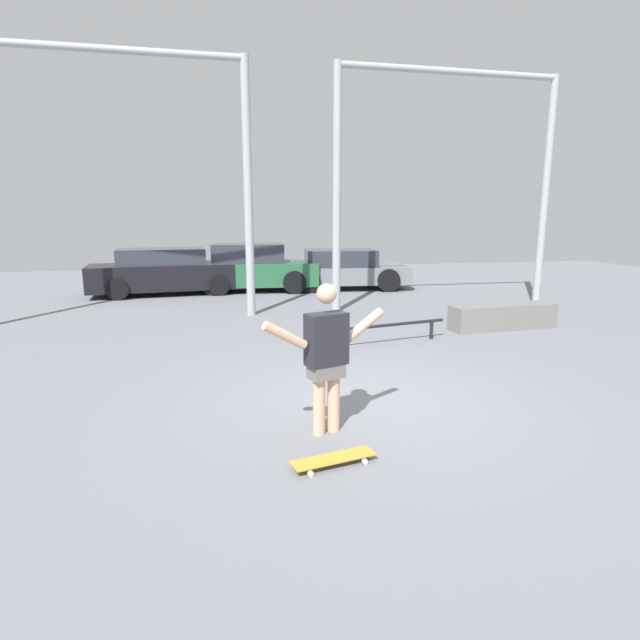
{
  "coord_description": "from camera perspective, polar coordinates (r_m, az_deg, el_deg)",
  "views": [
    {
      "loc": [
        -1.86,
        -5.8,
        2.29
      ],
      "look_at": [
        -0.3,
        1.63,
        0.73
      ],
      "focal_mm": 28.0,
      "sensor_mm": 36.0,
      "label": 1
    }
  ],
  "objects": [
    {
      "name": "skateboarder",
      "position": [
        5.27,
        0.74,
        -3.77
      ],
      "size": [
        1.42,
        0.58,
        1.63
      ],
      "rotation": [
        0.0,
        0.0,
        0.34
      ],
      "color": "#DBAD89",
      "rests_on": "ground_plane"
    },
    {
      "name": "parked_car_black",
      "position": [
        15.98,
        -17.09,
        5.27
      ],
      "size": [
        4.72,
        2.2,
        1.38
      ],
      "rotation": [
        0.0,
        0.0,
        0.1
      ],
      "color": "black",
      "rests_on": "ground_plane"
    },
    {
      "name": "parked_car_grey",
      "position": [
        16.43,
        2.71,
        5.77
      ],
      "size": [
        4.22,
        2.21,
        1.28
      ],
      "rotation": [
        0.0,
        0.0,
        -0.1
      ],
      "color": "slate",
      "rests_on": "ground_plane"
    },
    {
      "name": "skateboard",
      "position": [
        4.87,
        1.54,
        -15.57
      ],
      "size": [
        0.85,
        0.38,
        0.08
      ],
      "rotation": [
        0.0,
        0.0,
        0.22
      ],
      "color": "gold",
      "rests_on": "ground_plane"
    },
    {
      "name": "parked_car_green",
      "position": [
        16.09,
        -7.7,
        5.88
      ],
      "size": [
        4.14,
        2.14,
        1.49
      ],
      "rotation": [
        0.0,
        0.0,
        -0.1
      ],
      "color": "#28603D",
      "rests_on": "ground_plane"
    },
    {
      "name": "grind_rail",
      "position": [
        9.19,
        7.02,
        -0.94
      ],
      "size": [
        2.68,
        0.62,
        0.39
      ],
      "rotation": [
        0.0,
        0.0,
        0.21
      ],
      "color": "black",
      "rests_on": "ground_plane"
    },
    {
      "name": "grind_box",
      "position": [
        11.13,
        20.16,
        0.35
      ],
      "size": [
        2.34,
        0.69,
        0.52
      ],
      "primitive_type": "cube",
      "rotation": [
        0.0,
        0.0,
        0.07
      ],
      "color": "slate",
      "rests_on": "ground_plane"
    },
    {
      "name": "ground_plane",
      "position": [
        6.5,
        5.62,
        -9.07
      ],
      "size": [
        36.0,
        36.0,
        0.0
      ],
      "primitive_type": "plane",
      "color": "slate"
    },
    {
      "name": "canopy_support_right",
      "position": [
        13.25,
        14.31,
        16.75
      ],
      "size": [
        5.79,
        0.2,
        5.79
      ],
      "color": "#A5A8AD",
      "rests_on": "ground_plane"
    },
    {
      "name": "canopy_support_left",
      "position": [
        12.12,
        -22.23,
        16.79
      ],
      "size": [
        5.79,
        0.2,
        5.79
      ],
      "color": "#A5A8AD",
      "rests_on": "ground_plane"
    }
  ]
}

